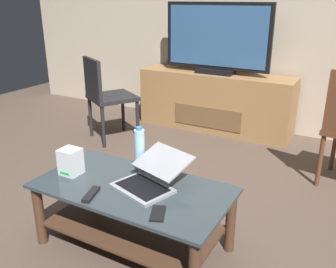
% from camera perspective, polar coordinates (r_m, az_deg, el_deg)
% --- Properties ---
extents(ground_plane, '(7.68, 7.68, 0.00)m').
position_cam_1_polar(ground_plane, '(2.58, -3.22, -13.32)').
color(ground_plane, '#4C3D33').
extents(back_wall, '(6.40, 0.12, 2.80)m').
position_cam_1_polar(back_wall, '(4.24, 14.05, 19.53)').
color(back_wall, '#B2A38C').
rests_on(back_wall, ground).
extents(coffee_table, '(1.13, 0.59, 0.41)m').
position_cam_1_polar(coffee_table, '(2.21, -5.45, -11.05)').
color(coffee_table, '#2D383D').
rests_on(coffee_table, ground).
extents(media_cabinet, '(1.73, 0.42, 0.65)m').
position_cam_1_polar(media_cabinet, '(4.19, 7.28, 5.02)').
color(media_cabinet, olive).
rests_on(media_cabinet, ground).
extents(television, '(1.17, 0.20, 0.74)m').
position_cam_1_polar(television, '(4.04, 7.60, 14.29)').
color(television, black).
rests_on(television, media_cabinet).
extents(side_chair, '(0.60, 0.60, 0.87)m').
position_cam_1_polar(side_chair, '(3.84, -9.72, 6.19)').
color(side_chair, black).
rests_on(side_chair, ground).
extents(laptop, '(0.42, 0.46, 0.17)m').
position_cam_1_polar(laptop, '(2.11, -2.69, -6.70)').
color(laptop, gray).
rests_on(laptop, coffee_table).
extents(router_box, '(0.12, 0.12, 0.16)m').
position_cam_1_polar(router_box, '(2.32, -14.90, -4.15)').
color(router_box, silver).
rests_on(router_box, coffee_table).
extents(water_bottle_near, '(0.07, 0.07, 0.28)m').
position_cam_1_polar(water_bottle_near, '(2.28, -4.42, -2.41)').
color(water_bottle_near, '#99C6E5').
rests_on(water_bottle_near, coffee_table).
extents(cell_phone, '(0.12, 0.16, 0.01)m').
position_cam_1_polar(cell_phone, '(1.88, -1.57, -12.23)').
color(cell_phone, black).
rests_on(cell_phone, coffee_table).
extents(tv_remote, '(0.09, 0.17, 0.02)m').
position_cam_1_polar(tv_remote, '(2.08, -11.87, -9.16)').
color(tv_remote, black).
rests_on(tv_remote, coffee_table).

